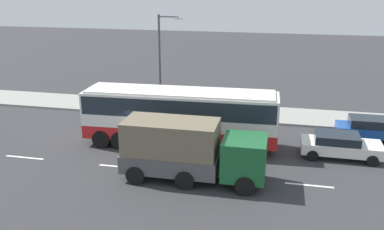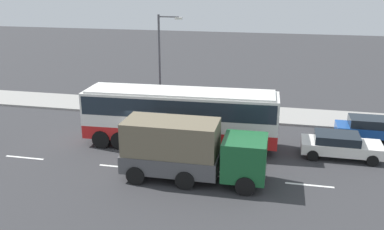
{
  "view_description": "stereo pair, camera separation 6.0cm",
  "coord_description": "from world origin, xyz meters",
  "px_view_note": "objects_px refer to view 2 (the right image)",
  "views": [
    {
      "loc": [
        7.72,
        -22.38,
        9.89
      ],
      "look_at": [
        2.43,
        1.5,
        1.97
      ],
      "focal_mm": 39.48,
      "sensor_mm": 36.0,
      "label": 1
    },
    {
      "loc": [
        7.66,
        -22.39,
        9.89
      ],
      "look_at": [
        2.43,
        1.5,
        1.97
      ],
      "focal_mm": 39.48,
      "sensor_mm": 36.0,
      "label": 2
    }
  ],
  "objects_px": {
    "coach_bus": "(180,112)",
    "pedestrian_at_crossing": "(219,104)",
    "cargo_truck": "(190,149)",
    "pedestrian_near_curb": "(194,101)",
    "street_lamp": "(162,58)",
    "car_blue_saloon": "(371,128)",
    "car_white_minivan": "(340,145)"
  },
  "relations": [
    {
      "from": "coach_bus",
      "to": "pedestrian_at_crossing",
      "type": "height_order",
      "value": "coach_bus"
    },
    {
      "from": "cargo_truck",
      "to": "pedestrian_near_curb",
      "type": "height_order",
      "value": "cargo_truck"
    },
    {
      "from": "coach_bus",
      "to": "street_lamp",
      "type": "relative_size",
      "value": 1.62
    },
    {
      "from": "coach_bus",
      "to": "car_blue_saloon",
      "type": "xyz_separation_m",
      "value": [
        11.73,
        3.55,
        -1.4
      ]
    },
    {
      "from": "car_blue_saloon",
      "to": "pedestrian_at_crossing",
      "type": "bearing_deg",
      "value": 168.63
    },
    {
      "from": "car_blue_saloon",
      "to": "street_lamp",
      "type": "xyz_separation_m",
      "value": [
        -14.48,
        2.08,
        3.57
      ]
    },
    {
      "from": "pedestrian_at_crossing",
      "to": "street_lamp",
      "type": "xyz_separation_m",
      "value": [
        -4.28,
        0.02,
        3.16
      ]
    },
    {
      "from": "car_white_minivan",
      "to": "pedestrian_at_crossing",
      "type": "distance_m",
      "value": 9.59
    },
    {
      "from": "pedestrian_near_curb",
      "to": "cargo_truck",
      "type": "bearing_deg",
      "value": -107.41
    },
    {
      "from": "car_blue_saloon",
      "to": "street_lamp",
      "type": "distance_m",
      "value": 15.06
    },
    {
      "from": "cargo_truck",
      "to": "street_lamp",
      "type": "bearing_deg",
      "value": 113.03
    },
    {
      "from": "car_white_minivan",
      "to": "pedestrian_near_curb",
      "type": "bearing_deg",
      "value": 150.17
    },
    {
      "from": "pedestrian_near_curb",
      "to": "car_blue_saloon",
      "type": "bearing_deg",
      "value": -39.3
    },
    {
      "from": "coach_bus",
      "to": "street_lamp",
      "type": "xyz_separation_m",
      "value": [
        -2.75,
        5.64,
        2.17
      ]
    },
    {
      "from": "pedestrian_near_curb",
      "to": "street_lamp",
      "type": "distance_m",
      "value": 4.0
    },
    {
      "from": "pedestrian_at_crossing",
      "to": "car_white_minivan",
      "type": "bearing_deg",
      "value": -24.4
    },
    {
      "from": "coach_bus",
      "to": "pedestrian_near_curb",
      "type": "distance_m",
      "value": 6.04
    },
    {
      "from": "coach_bus",
      "to": "car_blue_saloon",
      "type": "bearing_deg",
      "value": 14.54
    },
    {
      "from": "car_white_minivan",
      "to": "pedestrian_near_curb",
      "type": "height_order",
      "value": "pedestrian_near_curb"
    },
    {
      "from": "cargo_truck",
      "to": "car_blue_saloon",
      "type": "distance_m",
      "value": 12.92
    },
    {
      "from": "cargo_truck",
      "to": "car_white_minivan",
      "type": "distance_m",
      "value": 9.15
    },
    {
      "from": "car_white_minivan",
      "to": "street_lamp",
      "type": "height_order",
      "value": "street_lamp"
    },
    {
      "from": "pedestrian_near_curb",
      "to": "street_lamp",
      "type": "height_order",
      "value": "street_lamp"
    },
    {
      "from": "cargo_truck",
      "to": "car_blue_saloon",
      "type": "relative_size",
      "value": 1.63
    },
    {
      "from": "car_white_minivan",
      "to": "car_blue_saloon",
      "type": "height_order",
      "value": "car_blue_saloon"
    },
    {
      "from": "car_blue_saloon",
      "to": "pedestrian_near_curb",
      "type": "bearing_deg",
      "value": 168.93
    },
    {
      "from": "pedestrian_near_curb",
      "to": "car_white_minivan",
      "type": "bearing_deg",
      "value": -58.45
    },
    {
      "from": "cargo_truck",
      "to": "pedestrian_near_curb",
      "type": "bearing_deg",
      "value": 100.39
    },
    {
      "from": "coach_bus",
      "to": "car_white_minivan",
      "type": "xyz_separation_m",
      "value": [
        9.45,
        0.21,
        -1.41
      ]
    },
    {
      "from": "pedestrian_at_crossing",
      "to": "street_lamp",
      "type": "distance_m",
      "value": 5.32
    },
    {
      "from": "cargo_truck",
      "to": "street_lamp",
      "type": "relative_size",
      "value": 1.0
    },
    {
      "from": "car_blue_saloon",
      "to": "coach_bus",
      "type": "bearing_deg",
      "value": -163.06
    }
  ]
}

